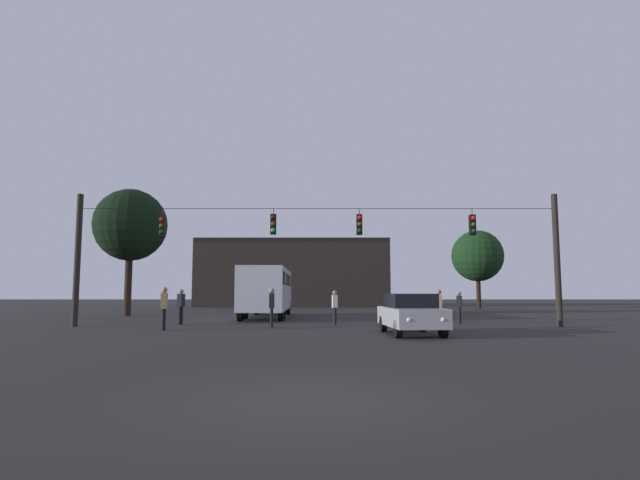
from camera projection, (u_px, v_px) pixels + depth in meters
The scene contains 13 objects.
ground_plane at pixel (320, 318), 31.81m from camera, with size 168.00×168.00×0.00m, color black.
overhead_signal_span at pixel (319, 249), 23.79m from camera, with size 22.57×0.44×6.17m.
city_bus at pixel (270, 288), 32.23m from camera, with size 2.68×11.03×3.00m.
car_near_right at pixel (413, 313), 19.17m from camera, with size 2.04×4.42×1.52m.
pedestrian_crossing_left at pixel (183, 304), 25.28m from camera, with size 0.33×0.41×1.73m.
pedestrian_crossing_center at pixel (166, 305), 21.29m from camera, with size 0.29×0.39×1.79m.
pedestrian_crossing_right at pixel (461, 306), 25.50m from camera, with size 0.35×0.42×1.62m.
pedestrian_near_bus at pixel (441, 307), 21.82m from camera, with size 0.29×0.39×1.70m.
pedestrian_trailing at pixel (337, 305), 25.09m from camera, with size 0.28×0.39×1.66m.
pedestrian_far_side at pixel (274, 305), 23.15m from camera, with size 0.27×0.38×1.76m.
corner_building at pixel (296, 274), 59.81m from camera, with size 21.20×10.42×7.44m.
tree_left_silhouette at pixel (132, 225), 35.10m from camera, with size 4.93×4.93×8.64m.
tree_behind_building at pixel (479, 256), 50.00m from camera, with size 5.00×5.00×7.63m.
Camera 1 is at (0.13, -7.63, 1.57)m, focal length 28.75 mm.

